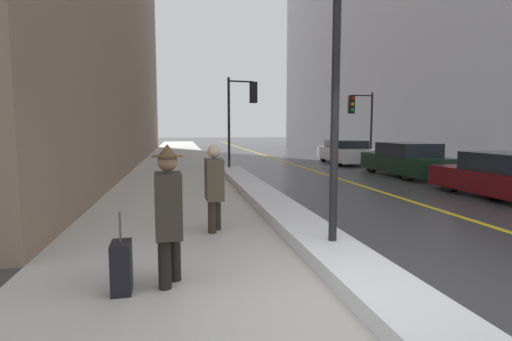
# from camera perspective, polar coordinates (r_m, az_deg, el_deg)

# --- Properties ---
(ground_plane) EXTENTS (160.00, 160.00, 0.00)m
(ground_plane) POSITION_cam_1_polar(r_m,az_deg,el_deg) (4.61, 15.22, -18.33)
(ground_plane) COLOR #38383A
(sidewalk_slab) EXTENTS (4.00, 80.00, 0.01)m
(sidewalk_slab) POSITION_cam_1_polar(r_m,az_deg,el_deg) (18.85, -11.16, 0.20)
(sidewalk_slab) COLOR #B2AFA8
(sidewalk_slab) RESTS_ON ground
(road_centre_stripe) EXTENTS (0.16, 80.00, 0.00)m
(road_centre_stripe) POSITION_cam_1_polar(r_m,az_deg,el_deg) (19.75, 6.53, 0.52)
(road_centre_stripe) COLOR gold
(road_centre_stripe) RESTS_ON ground
(snow_bank_curb) EXTENTS (0.88, 15.01, 0.22)m
(snow_bank_curb) POSITION_cam_1_polar(r_m,az_deg,el_deg) (10.39, 1.25, -3.81)
(snow_bank_curb) COLOR white
(snow_bank_curb) RESTS_ON ground
(building_facade_right) EXTENTS (6.00, 36.00, 17.96)m
(building_facade_right) POSITION_cam_1_polar(r_m,az_deg,el_deg) (30.58, 19.74, 19.10)
(building_facade_right) COLOR slate
(building_facade_right) RESTS_ON ground
(lamp_post) EXTENTS (0.28, 0.28, 5.16)m
(lamp_post) POSITION_cam_1_polar(r_m,az_deg,el_deg) (6.05, 11.41, 17.21)
(lamp_post) COLOR black
(lamp_post) RESTS_ON ground
(traffic_light_near) EXTENTS (1.31, 0.40, 4.03)m
(traffic_light_near) POSITION_cam_1_polar(r_m,az_deg,el_deg) (17.40, -1.78, 9.43)
(traffic_light_near) COLOR black
(traffic_light_near) RESTS_ON ground
(traffic_light_far) EXTENTS (1.31, 0.32, 3.68)m
(traffic_light_far) POSITION_cam_1_polar(r_m,az_deg,el_deg) (20.87, 14.52, 7.96)
(traffic_light_far) COLOR black
(traffic_light_far) RESTS_ON ground
(pedestrian_in_fedora) EXTENTS (0.36, 0.53, 1.70)m
(pedestrian_in_fedora) POSITION_cam_1_polar(r_m,az_deg,el_deg) (4.85, -12.37, -5.45)
(pedestrian_in_fedora) COLOR black
(pedestrian_in_fedora) RESTS_ON ground
(pedestrian_with_shoulder_bag) EXTENTS (0.32, 0.73, 1.59)m
(pedestrian_with_shoulder_bag) POSITION_cam_1_polar(r_m,az_deg,el_deg) (7.27, -6.00, -1.95)
(pedestrian_with_shoulder_bag) COLOR #2A241B
(pedestrian_with_shoulder_bag) RESTS_ON ground
(parked_car_maroon) EXTENTS (1.83, 4.50, 1.24)m
(parked_car_maroon) POSITION_cam_1_polar(r_m,az_deg,el_deg) (12.55, 32.75, -0.87)
(parked_car_maroon) COLOR #600F14
(parked_car_maroon) RESTS_ON ground
(parked_car_dark_green) EXTENTS (1.77, 4.52, 1.32)m
(parked_car_dark_green) POSITION_cam_1_polar(r_m,az_deg,el_deg) (16.97, 20.66, 1.40)
(parked_car_dark_green) COLOR black
(parked_car_dark_green) RESTS_ON ground
(parked_car_white) EXTENTS (2.19, 4.84, 1.25)m
(parked_car_white) POSITION_cam_1_polar(r_m,az_deg,el_deg) (22.21, 12.59, 2.60)
(parked_car_white) COLOR silver
(parked_car_white) RESTS_ON ground
(rolling_suitcase) EXTENTS (0.23, 0.37, 0.95)m
(rolling_suitcase) POSITION_cam_1_polar(r_m,az_deg,el_deg) (4.93, -18.66, -13.01)
(rolling_suitcase) COLOR black
(rolling_suitcase) RESTS_ON ground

